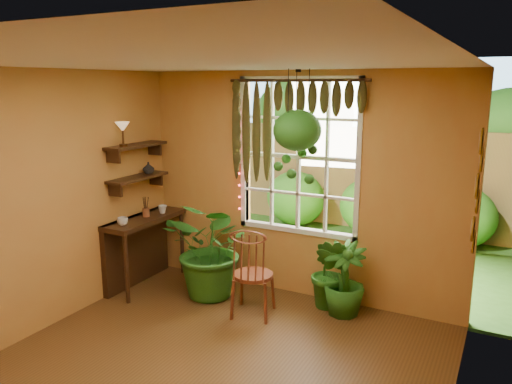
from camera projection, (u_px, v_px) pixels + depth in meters
ceiling at (182, 62)px, 3.69m from camera, size 4.50×4.50×0.00m
wall_back at (297, 186)px, 5.93m from camera, size 4.00×0.00×4.00m
wall_left at (19, 208)px, 4.88m from camera, size 0.00×4.50×4.50m
wall_right at (454, 281)px, 3.08m from camera, size 0.00×4.50×4.50m
window at (299, 157)px, 5.88m from camera, size 1.52×0.10×1.86m
valance_vine at (289, 108)px, 5.69m from camera, size 1.70×0.12×1.10m
string_lights at (239, 150)px, 6.14m from camera, size 0.03×0.03×1.54m
wall_plates at (476, 194)px, 4.60m from camera, size 0.04×0.32×1.10m
counter_ledge at (139, 242)px, 6.40m from camera, size 0.40×1.20×0.90m
shelf_lower at (138, 178)px, 6.20m from camera, size 0.25×0.90×0.04m
shelf_upper at (136, 146)px, 6.12m from camera, size 0.25×0.90×0.04m
backyard at (400, 149)px, 9.84m from camera, size 14.00×10.00×12.00m
windsor_chair at (252, 286)px, 5.53m from camera, size 0.53×0.55×1.19m
potted_plant_left at (214, 249)px, 5.97m from camera, size 1.18×1.05×1.22m
potted_plant_mid at (331, 273)px, 5.68m from camera, size 0.57×0.51×0.86m
potted_plant_right at (344, 279)px, 5.55m from camera, size 0.51×0.51×0.83m
hanging_basket at (297, 136)px, 5.46m from camera, size 0.53×0.53×1.25m
cup_a at (123, 221)px, 5.90m from camera, size 0.14×0.14×0.10m
cup_b at (162, 209)px, 6.45m from camera, size 0.14×0.14×0.10m
brush_jar at (146, 207)px, 6.28m from camera, size 0.09×0.09×0.32m
shelf_vase at (148, 168)px, 6.36m from camera, size 0.16×0.16×0.15m
tiffany_lamp at (123, 128)px, 5.85m from camera, size 0.17×0.17×0.29m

